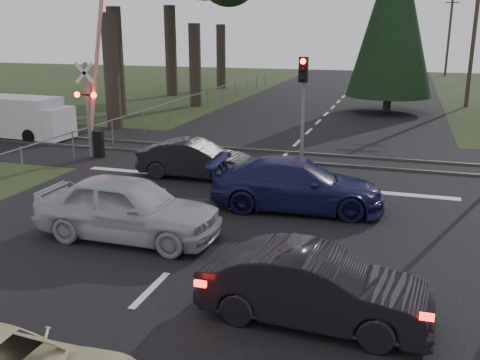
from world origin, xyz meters
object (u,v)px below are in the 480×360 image
at_px(crossing_signal, 93,107).
at_px(dark_car_far, 195,159).
at_px(white_van, 22,118).
at_px(silver_car, 128,208).
at_px(blue_sedan, 297,185).
at_px(traffic_signal_center, 303,93).
at_px(dark_hatchback, 314,287).
at_px(utility_pole_mid, 474,34).
at_px(utility_pole_far, 449,31).

relative_size(crossing_signal, dark_car_far, 1.75).
bearing_deg(white_van, dark_car_far, -19.14).
height_order(silver_car, dark_car_far, silver_car).
xyz_separation_m(crossing_signal, blue_sedan, (9.08, -3.92, -1.33)).
distance_m(traffic_signal_center, dark_car_far, 4.66).
bearing_deg(blue_sedan, traffic_signal_center, 4.50).
bearing_deg(dark_hatchback, dark_car_far, 36.78).
bearing_deg(dark_hatchback, utility_pole_mid, -6.85).
relative_size(utility_pole_mid, silver_car, 1.92).
bearing_deg(crossing_signal, traffic_signal_center, 6.15).
height_order(crossing_signal, blue_sedan, crossing_signal).
height_order(crossing_signal, traffic_signal_center, crossing_signal).
distance_m(silver_car, white_van, 14.80).
relative_size(crossing_signal, blue_sedan, 1.39).
relative_size(blue_sedan, white_van, 0.99).
bearing_deg(silver_car, white_van, 49.13).
height_order(utility_pole_far, white_van, utility_pole_far).
height_order(utility_pole_far, dark_car_far, utility_pole_far).
relative_size(traffic_signal_center, silver_car, 0.87).
bearing_deg(blue_sedan, crossing_signal, 61.67).
bearing_deg(dark_car_far, traffic_signal_center, -53.31).
distance_m(crossing_signal, dark_car_far, 5.44).
relative_size(blue_sedan, dark_car_far, 1.26).
height_order(utility_pole_mid, silver_car, utility_pole_mid).
relative_size(crossing_signal, white_van, 1.37).
xyz_separation_m(dark_car_far, white_van, (-10.51, 4.10, 0.34)).
bearing_deg(white_van, utility_pole_far, 65.72).
xyz_separation_m(utility_pole_mid, utility_pole_far, (0.00, 25.00, 0.00)).
bearing_deg(white_van, blue_sedan, -21.45).
xyz_separation_m(utility_pole_mid, white_van, (-21.28, -17.75, -3.73)).
bearing_deg(crossing_signal, blue_sedan, -23.34).
height_order(dark_hatchback, silver_car, silver_car).
relative_size(dark_car_far, white_van, 0.78).
distance_m(traffic_signal_center, utility_pole_mid, 20.82).
xyz_separation_m(utility_pole_far, silver_car, (-10.26, -52.61, -3.93)).
bearing_deg(utility_pole_mid, white_van, -140.18).
xyz_separation_m(silver_car, white_van, (-11.02, 9.87, 0.19)).
bearing_deg(white_van, dark_hatchback, -35.49).
height_order(traffic_signal_center, blue_sedan, traffic_signal_center).
distance_m(blue_sedan, white_van, 15.92).
bearing_deg(utility_pole_mid, crossing_signal, -127.97).
bearing_deg(blue_sedan, utility_pole_mid, -20.50).
distance_m(dark_hatchback, blue_sedan, 6.26).
bearing_deg(blue_sedan, dark_hatchback, -170.76).
relative_size(silver_car, blue_sedan, 0.94).
bearing_deg(traffic_signal_center, white_van, 173.48).
xyz_separation_m(traffic_signal_center, dark_car_far, (-3.27, -2.53, -2.15)).
relative_size(silver_car, dark_car_far, 1.18).
height_order(dark_hatchback, dark_car_far, dark_hatchback).
xyz_separation_m(traffic_signal_center, utility_pole_mid, (7.50, 19.32, 1.92)).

